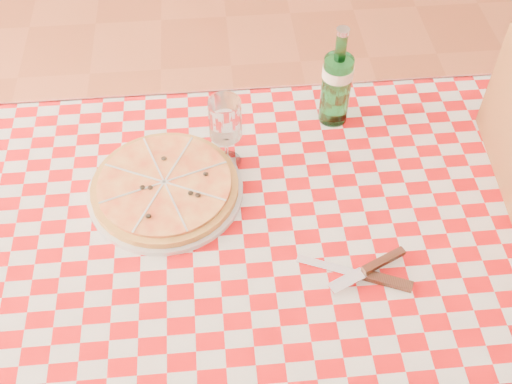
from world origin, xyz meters
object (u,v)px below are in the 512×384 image
water_bottle (337,76)px  wine_glass (226,133)px  pizza_plate (165,186)px  dining_table (268,260)px

water_bottle → wine_glass: 0.29m
pizza_plate → wine_glass: wine_glass is taller
dining_table → water_bottle: 0.44m
water_bottle → wine_glass: water_bottle is taller
dining_table → wine_glass: bearing=109.3°
pizza_plate → wine_glass: size_ratio=1.87×
dining_table → water_bottle: size_ratio=4.74×
dining_table → wine_glass: wine_glass is taller
pizza_plate → wine_glass: 0.17m
water_bottle → wine_glass: bearing=-154.9°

